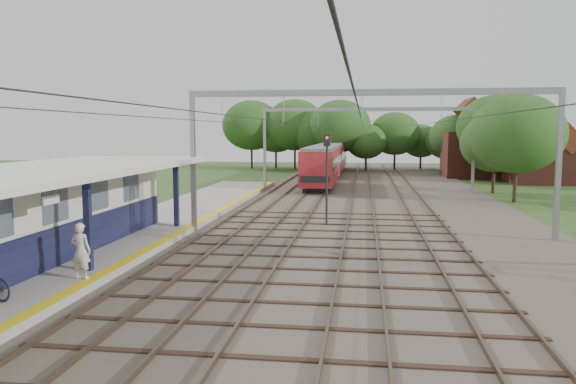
{
  "coord_description": "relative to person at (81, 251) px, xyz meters",
  "views": [
    {
      "loc": [
        3.33,
        -11.62,
        5.04
      ],
      "look_at": [
        -0.98,
        19.99,
        1.6
      ],
      "focal_mm": 35.0,
      "sensor_mm": 36.0,
      "label": 1
    }
  ],
  "objects": [
    {
      "name": "canopy",
      "position": [
        -2.17,
        1.09,
        2.38
      ],
      "size": [
        6.4,
        20.0,
        3.44
      ],
      "color": "black",
      "rests_on": "platform"
    },
    {
      "name": "ballast_bed",
      "position": [
        9.6,
        25.09,
        -1.21
      ],
      "size": [
        18.0,
        90.0,
        0.1
      ],
      "primitive_type": "cube",
      "color": "#473D33",
      "rests_on": "ground"
    },
    {
      "name": "house_near",
      "position": [
        26.6,
        41.09,
        1.73
      ],
      "size": [
        7.0,
        6.12,
        7.89
      ],
      "color": "brown",
      "rests_on": "ground"
    },
    {
      "name": "person",
      "position": [
        0.0,
        0.0,
        0.0
      ],
      "size": [
        0.7,
        0.49,
        1.82
      ],
      "primitive_type": "imported",
      "rotation": [
        0.0,
        0.0,
        3.06
      ],
      "color": "beige",
      "rests_on": "platform"
    },
    {
      "name": "station_building",
      "position": [
        -3.28,
        2.09,
        0.78
      ],
      "size": [
        3.41,
        18.0,
        3.4
      ],
      "color": "beige",
      "rests_on": "platform"
    },
    {
      "name": "platform",
      "position": [
        -1.9,
        9.09,
        -1.09
      ],
      "size": [
        5.0,
        52.0,
        0.35
      ],
      "primitive_type": "cube",
      "color": "gray",
      "rests_on": "ground"
    },
    {
      "name": "catenary_system",
      "position": [
        8.99,
        20.38,
        4.25
      ],
      "size": [
        17.22,
        88.0,
        7.0
      ],
      "color": "gray",
      "rests_on": "ground"
    },
    {
      "name": "rail_tracks",
      "position": [
        7.1,
        25.09,
        -1.09
      ],
      "size": [
        11.8,
        88.0,
        0.15
      ],
      "color": "brown",
      "rests_on": "ballast_bed"
    },
    {
      "name": "tree_band",
      "position": [
        9.44,
        52.22,
        3.66
      ],
      "size": [
        31.72,
        30.88,
        8.82
      ],
      "color": "#382619",
      "rests_on": "ground"
    },
    {
      "name": "signal_post",
      "position": [
        6.95,
        13.43,
        1.94
      ],
      "size": [
        0.37,
        0.31,
        4.87
      ],
      "rotation": [
        0.0,
        0.0,
        -0.19
      ],
      "color": "black",
      "rests_on": "ground"
    },
    {
      "name": "ground",
      "position": [
        5.6,
        -4.91,
        -1.26
      ],
      "size": [
        160.0,
        160.0,
        0.0
      ],
      "primitive_type": "plane",
      "color": "#2D4C1E",
      "rests_on": "ground"
    },
    {
      "name": "yellow_stripe",
      "position": [
        0.35,
        9.09,
        -0.91
      ],
      "size": [
        0.45,
        52.0,
        0.01
      ],
      "primitive_type": "cube",
      "color": "yellow",
      "rests_on": "platform"
    },
    {
      "name": "house_far",
      "position": [
        21.6,
        47.09,
        1.97
      ],
      "size": [
        8.0,
        6.12,
        8.66
      ],
      "color": "brown",
      "rests_on": "ground"
    },
    {
      "name": "train",
      "position": [
        5.1,
        44.35,
        0.75
      ],
      "size": [
        2.73,
        34.04,
        3.6
      ],
      "color": "black",
      "rests_on": "ballast_bed"
    }
  ]
}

